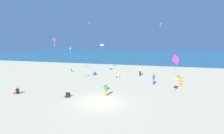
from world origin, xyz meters
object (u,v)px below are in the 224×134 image
beach_chair_far_left (94,74)px  person_2 (17,91)px  person_0 (140,70)px  kite_yellow (89,23)px  beach_chair_near_camera (106,87)px  person_7 (181,80)px  kite_teal (71,48)px  kite_purple (54,40)px  person_4 (71,71)px  beach_chair_mid_beach (68,95)px  person_3 (106,89)px  kite_magenta (176,60)px  kite_white (102,45)px  person_1 (118,76)px  person_6 (154,78)px  person_5 (178,77)px  kite_orange (160,24)px

beach_chair_far_left → person_2: (-5.75, -11.73, 0.03)m
person_0 → person_2: size_ratio=2.16×
beach_chair_far_left → kite_yellow: (-3.69, 7.62, 10.04)m
beach_chair_near_camera → person_7: size_ratio=0.46×
kite_teal → kite_purple: 12.09m
beach_chair_far_left → kite_teal: size_ratio=0.48×
person_0 → kite_purple: size_ratio=1.41×
beach_chair_near_camera → person_4: bearing=168.9°
beach_chair_mid_beach → person_7: person_7 is taller
beach_chair_near_camera → person_3: 2.74m
kite_yellow → kite_magenta: bearing=-47.2°
beach_chair_far_left → kite_white: 7.02m
person_1 → person_6: size_ratio=0.41×
kite_purple → beach_chair_far_left: bearing=72.8°
person_4 → person_5: bearing=-125.2°
person_6 → person_7: person_7 is taller
kite_white → kite_orange: size_ratio=1.71×
beach_chair_mid_beach → person_5: (13.94, 12.02, 0.05)m
person_3 → person_7: person_7 is taller
kite_orange → person_1: bearing=-117.0°
person_3 → person_6: (5.53, 5.98, 0.10)m
person_6 → beach_chair_far_left: bearing=-19.3°
beach_chair_mid_beach → kite_purple: (-3.31, 3.16, 6.21)m
person_2 → kite_orange: bearing=-149.9°
beach_chair_near_camera → kite_white: 13.90m
person_0 → kite_magenta: (4.02, -11.04, 3.41)m
person_0 → person_6: bearing=-19.0°
person_6 → kite_orange: kite_orange is taller
person_3 → kite_orange: 26.71m
beach_chair_mid_beach → person_0: bearing=144.1°
beach_chair_far_left → person_7: size_ratio=0.48×
beach_chair_mid_beach → kite_orange: (11.53, 25.20, 10.05)m
person_4 → person_5: size_ratio=0.85×
person_1 → kite_white: 9.01m
kite_yellow → beach_chair_near_camera: bearing=-62.2°
person_2 → kite_white: bearing=-134.4°
beach_chair_far_left → person_1: bearing=98.8°
person_4 → person_5: 20.27m
kite_white → kite_purple: bearing=-101.7°
beach_chair_near_camera → beach_chair_mid_beach: beach_chair_near_camera is taller
person_0 → person_5: person_0 is taller
beach_chair_mid_beach → person_4: bearing=-159.2°
person_2 → kite_teal: kite_teal is taller
kite_magenta → kite_purple: size_ratio=1.77×
beach_chair_mid_beach → person_6: 12.18m
beach_chair_mid_beach → kite_teal: bearing=-159.1°
beach_chair_mid_beach → person_0: person_0 is taller
beach_chair_far_left → kite_teal: 8.41m
person_7 → kite_white: kite_white is taller
person_2 → person_4: (0.21, 13.34, -0.05)m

